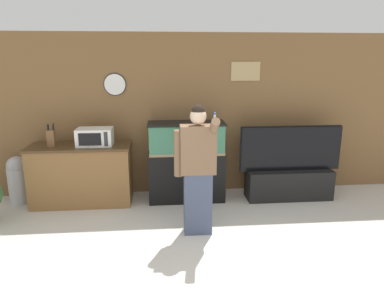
{
  "coord_description": "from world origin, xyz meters",
  "views": [
    {
      "loc": [
        -0.3,
        -2.61,
        2.2
      ],
      "look_at": [
        0.09,
        1.97,
        1.05
      ],
      "focal_mm": 32.0,
      "sensor_mm": 36.0,
      "label": 1
    }
  ],
  "objects_px": {
    "microwave": "(95,137)",
    "knife_block": "(51,138)",
    "trash_bin": "(18,179)",
    "aquarium_on_stand": "(187,162)",
    "counter_island": "(82,174)",
    "person_standing": "(197,169)",
    "tv_on_stand": "(289,177)"
  },
  "relations": [
    {
      "from": "microwave",
      "to": "knife_block",
      "type": "height_order",
      "value": "knife_block"
    },
    {
      "from": "knife_block",
      "to": "trash_bin",
      "type": "bearing_deg",
      "value": 165.31
    },
    {
      "from": "microwave",
      "to": "aquarium_on_stand",
      "type": "bearing_deg",
      "value": 1.49
    },
    {
      "from": "counter_island",
      "to": "microwave",
      "type": "xyz_separation_m",
      "value": [
        0.24,
        -0.02,
        0.59
      ]
    },
    {
      "from": "counter_island",
      "to": "knife_block",
      "type": "xyz_separation_m",
      "value": [
        -0.39,
        -0.04,
        0.59
      ]
    },
    {
      "from": "person_standing",
      "to": "knife_block",
      "type": "bearing_deg",
      "value": 153.27
    },
    {
      "from": "microwave",
      "to": "person_standing",
      "type": "bearing_deg",
      "value": -36.4
    },
    {
      "from": "counter_island",
      "to": "trash_bin",
      "type": "distance_m",
      "value": 1.01
    },
    {
      "from": "knife_block",
      "to": "microwave",
      "type": "bearing_deg",
      "value": 1.7
    },
    {
      "from": "knife_block",
      "to": "tv_on_stand",
      "type": "xyz_separation_m",
      "value": [
        3.65,
        -0.04,
        -0.7
      ]
    },
    {
      "from": "microwave",
      "to": "knife_block",
      "type": "bearing_deg",
      "value": -178.3
    },
    {
      "from": "knife_block",
      "to": "person_standing",
      "type": "height_order",
      "value": "person_standing"
    },
    {
      "from": "counter_island",
      "to": "tv_on_stand",
      "type": "xyz_separation_m",
      "value": [
        3.26,
        -0.08,
        -0.11
      ]
    },
    {
      "from": "tv_on_stand",
      "to": "trash_bin",
      "type": "height_order",
      "value": "tv_on_stand"
    },
    {
      "from": "tv_on_stand",
      "to": "microwave",
      "type": "bearing_deg",
      "value": 178.97
    },
    {
      "from": "tv_on_stand",
      "to": "trash_bin",
      "type": "relative_size",
      "value": 2.18
    },
    {
      "from": "counter_island",
      "to": "aquarium_on_stand",
      "type": "height_order",
      "value": "aquarium_on_stand"
    },
    {
      "from": "knife_block",
      "to": "aquarium_on_stand",
      "type": "xyz_separation_m",
      "value": [
        2.01,
        0.05,
        -0.43
      ]
    },
    {
      "from": "knife_block",
      "to": "trash_bin",
      "type": "xyz_separation_m",
      "value": [
        -0.61,
        0.16,
        -0.68
      ]
    },
    {
      "from": "microwave",
      "to": "tv_on_stand",
      "type": "height_order",
      "value": "microwave"
    },
    {
      "from": "aquarium_on_stand",
      "to": "trash_bin",
      "type": "xyz_separation_m",
      "value": [
        -2.62,
        0.11,
        -0.25
      ]
    },
    {
      "from": "counter_island",
      "to": "knife_block",
      "type": "distance_m",
      "value": 0.71
    },
    {
      "from": "counter_island",
      "to": "microwave",
      "type": "relative_size",
      "value": 2.93
    },
    {
      "from": "aquarium_on_stand",
      "to": "tv_on_stand",
      "type": "relative_size",
      "value": 0.77
    },
    {
      "from": "counter_island",
      "to": "tv_on_stand",
      "type": "height_order",
      "value": "tv_on_stand"
    },
    {
      "from": "trash_bin",
      "to": "tv_on_stand",
      "type": "bearing_deg",
      "value": -2.64
    },
    {
      "from": "knife_block",
      "to": "aquarium_on_stand",
      "type": "distance_m",
      "value": 2.05
    },
    {
      "from": "counter_island",
      "to": "aquarium_on_stand",
      "type": "bearing_deg",
      "value": 0.4
    },
    {
      "from": "tv_on_stand",
      "to": "person_standing",
      "type": "height_order",
      "value": "person_standing"
    },
    {
      "from": "microwave",
      "to": "aquarium_on_stand",
      "type": "height_order",
      "value": "aquarium_on_stand"
    },
    {
      "from": "counter_island",
      "to": "person_standing",
      "type": "distance_m",
      "value": 2.04
    },
    {
      "from": "knife_block",
      "to": "tv_on_stand",
      "type": "bearing_deg",
      "value": -0.56
    }
  ]
}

